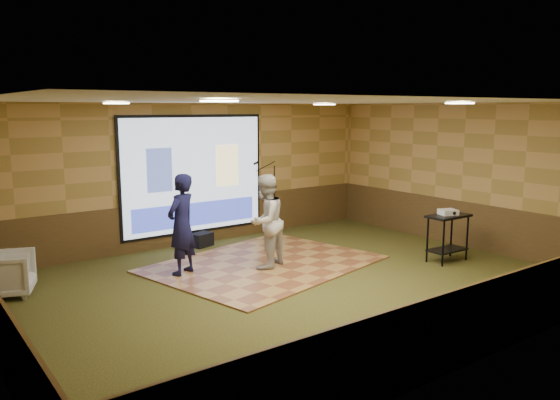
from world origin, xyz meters
TOP-DOWN VIEW (x-y plane):
  - ground at (0.00, 0.00)m, footprint 9.00×9.00m
  - room_shell at (0.00, 0.00)m, footprint 9.04×7.04m
  - wainscot_back at (0.00, 3.48)m, footprint 9.00×0.04m
  - wainscot_front at (0.00, -3.48)m, footprint 9.00×0.04m
  - wainscot_right at (4.48, 0.00)m, footprint 0.04×7.00m
  - projector_screen at (0.00, 3.44)m, footprint 3.32×0.06m
  - downlight_nw at (-2.20, 1.80)m, footprint 0.32×0.32m
  - downlight_ne at (2.20, 1.80)m, footprint 0.32×0.32m
  - downlight_sw at (-2.20, -1.50)m, footprint 0.32×0.32m
  - downlight_se at (2.20, -1.50)m, footprint 0.32×0.32m
  - dance_floor at (0.27, 1.21)m, footprint 4.54×3.82m
  - player_left at (-1.25, 1.52)m, footprint 0.77×0.68m
  - player_right at (0.15, 1.00)m, footprint 1.02×0.93m
  - av_table at (3.22, -0.65)m, footprint 0.86×0.45m
  - projector at (3.21, -0.64)m, footprint 0.38×0.35m
  - mic_stand at (1.64, 2.89)m, footprint 0.69×0.28m
  - banquet_chair at (-3.93, 2.16)m, footprint 0.97×0.96m
  - duffel_bag at (-0.03, 3.14)m, footprint 0.53×0.44m

SIDE VIEW (x-z plane):
  - ground at x=0.00m, z-range 0.00..0.00m
  - dance_floor at x=0.27m, z-range 0.00..0.03m
  - duffel_bag at x=-0.03m, z-range 0.00..0.29m
  - banquet_chair at x=-3.93m, z-range 0.00..0.69m
  - wainscot_back at x=0.00m, z-range 0.00..0.95m
  - wainscot_front at x=0.00m, z-range 0.00..0.95m
  - wainscot_right at x=4.48m, z-range 0.00..0.95m
  - mic_stand at x=1.64m, z-range -0.39..1.37m
  - av_table at x=3.22m, z-range 0.17..1.07m
  - player_right at x=0.15m, z-range 0.03..1.73m
  - player_left at x=-1.25m, z-range 0.03..1.79m
  - projector at x=3.21m, z-range 0.90..1.01m
  - projector_screen at x=0.00m, z-range 0.21..2.73m
  - room_shell at x=0.00m, z-range 0.58..3.60m
  - downlight_nw at x=-2.20m, z-range 2.96..2.98m
  - downlight_ne at x=2.20m, z-range 2.96..2.98m
  - downlight_sw at x=-2.20m, z-range 2.96..2.98m
  - downlight_se at x=2.20m, z-range 2.96..2.98m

